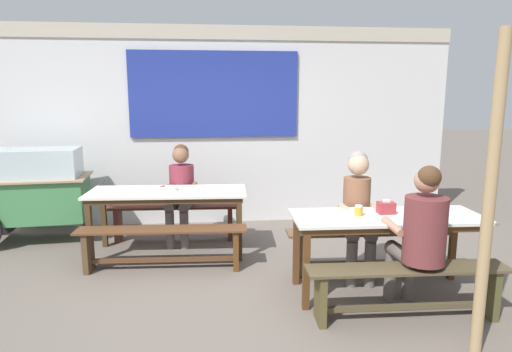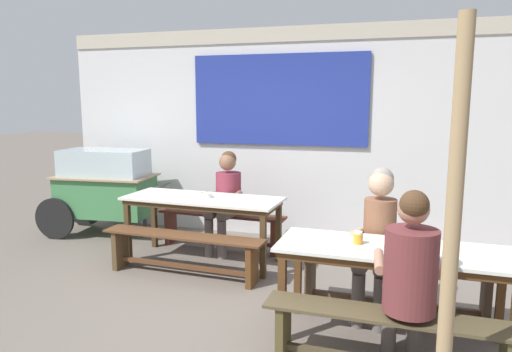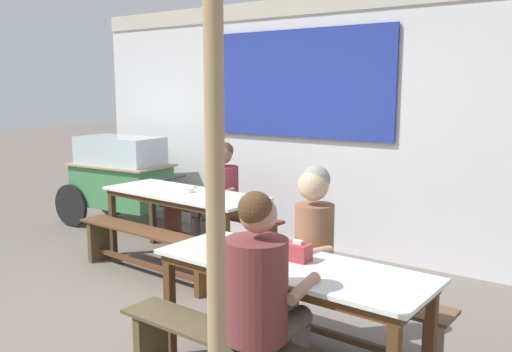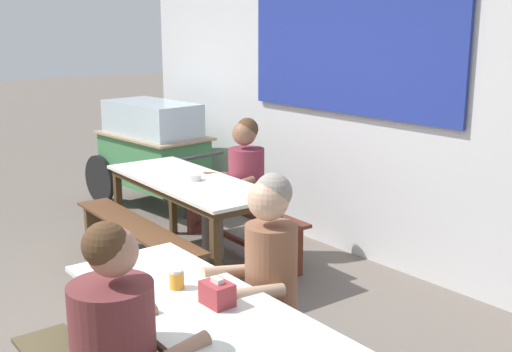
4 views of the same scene
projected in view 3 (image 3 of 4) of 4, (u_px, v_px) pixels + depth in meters
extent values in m
plane|color=#675D54|center=(161.00, 314.00, 4.51)|extent=(40.00, 40.00, 0.00)
cube|color=silver|center=(312.00, 134.00, 6.27)|extent=(6.66, 0.12, 2.66)
cube|color=navy|center=(296.00, 84.00, 6.21)|extent=(2.40, 0.03, 1.22)
cube|color=#BAB19D|center=(315.00, 6.00, 6.06)|extent=(6.66, 0.20, 0.20)
cube|color=silver|center=(184.00, 193.00, 5.71)|extent=(1.88, 0.78, 0.03)
cube|color=#44311B|center=(184.00, 197.00, 5.72)|extent=(1.79, 0.72, 0.06)
cube|color=#44311B|center=(264.00, 239.00, 5.48)|extent=(0.06, 0.06, 0.69)
cube|color=#44311B|center=(226.00, 253.00, 5.04)|extent=(0.06, 0.06, 0.69)
cube|color=#44311B|center=(153.00, 215.00, 6.52)|extent=(0.06, 0.06, 0.69)
cube|color=#44311B|center=(113.00, 225.00, 6.07)|extent=(0.06, 0.06, 0.69)
cube|color=silver|center=(290.00, 265.00, 3.40)|extent=(1.80, 0.71, 0.03)
cube|color=#523319|center=(290.00, 272.00, 3.41)|extent=(1.72, 0.65, 0.06)
cube|color=#523319|center=(430.00, 348.00, 3.20)|extent=(0.06, 0.06, 0.69)
cube|color=#523319|center=(221.00, 287.00, 4.17)|extent=(0.06, 0.06, 0.69)
cube|color=#523319|center=(170.00, 310.00, 3.75)|extent=(0.06, 0.06, 0.69)
cube|color=#57291D|center=(217.00, 213.00, 6.16)|extent=(1.71, 0.35, 0.03)
cube|color=#5E281A|center=(268.00, 244.00, 5.75)|extent=(0.07, 0.23, 0.44)
cube|color=brown|center=(173.00, 223.00, 6.64)|extent=(0.07, 0.23, 0.44)
cube|color=#57291D|center=(217.00, 242.00, 6.21)|extent=(1.42, 0.11, 0.04)
cube|color=#56341E|center=(147.00, 231.00, 5.36)|extent=(1.85, 0.37, 0.02)
cube|color=#573518|center=(206.00, 271.00, 4.91)|extent=(0.07, 0.25, 0.45)
cube|color=#503C25|center=(99.00, 240.00, 5.89)|extent=(0.07, 0.25, 0.45)
cube|color=#56341E|center=(148.00, 265.00, 5.42)|extent=(1.56, 0.12, 0.04)
cube|color=brown|center=(330.00, 288.00, 3.86)|extent=(1.75, 0.34, 0.02)
cube|color=brown|center=(433.00, 349.00, 3.45)|extent=(0.07, 0.25, 0.44)
cube|color=brown|center=(248.00, 295.00, 4.34)|extent=(0.07, 0.25, 0.44)
cube|color=brown|center=(329.00, 333.00, 3.91)|extent=(1.46, 0.09, 0.04)
cube|color=brown|center=(239.00, 341.00, 3.05)|extent=(1.72, 0.34, 0.02)
cube|color=brown|center=(151.00, 343.00, 3.53)|extent=(0.07, 0.25, 0.44)
cube|color=#41844D|center=(121.00, 186.00, 7.28)|extent=(1.32, 0.77, 0.54)
cube|color=silver|center=(120.00, 151.00, 7.21)|extent=(1.19, 0.69, 0.39)
cube|color=tan|center=(121.00, 165.00, 7.24)|extent=(1.41, 0.85, 0.02)
cylinder|color=black|center=(111.00, 196.00, 7.93)|extent=(0.58, 0.10, 0.57)
cylinder|color=black|center=(71.00, 206.00, 7.31)|extent=(0.58, 0.10, 0.57)
cylinder|color=#333333|center=(155.00, 221.00, 7.06)|extent=(0.05, 0.05, 0.29)
cylinder|color=#3F3F3F|center=(168.00, 179.00, 6.84)|extent=(0.09, 0.67, 0.04)
cylinder|color=#655D5A|center=(271.00, 324.00, 3.79)|extent=(0.11, 0.11, 0.47)
cylinder|color=#655D5A|center=(291.00, 332.00, 3.66)|extent=(0.11, 0.11, 0.47)
cylinder|color=#655D5A|center=(288.00, 279.00, 3.87)|extent=(0.19, 0.41, 0.13)
cylinder|color=#655D5A|center=(308.00, 285.00, 3.74)|extent=(0.19, 0.41, 0.13)
cylinder|color=brown|center=(314.00, 241.00, 3.89)|extent=(0.28, 0.28, 0.54)
sphere|color=tan|center=(313.00, 185.00, 3.81)|extent=(0.22, 0.22, 0.22)
sphere|color=gray|center=(316.00, 179.00, 3.82)|extent=(0.20, 0.20, 0.20)
cylinder|color=tan|center=(281.00, 243.00, 3.87)|extent=(0.11, 0.31, 0.11)
cylinder|color=tan|center=(316.00, 253.00, 3.65)|extent=(0.11, 0.31, 0.10)
cylinder|color=#655954|center=(287.00, 328.00, 3.07)|extent=(0.16, 0.42, 0.13)
cylinder|color=#655954|center=(260.00, 321.00, 3.17)|extent=(0.16, 0.42, 0.13)
cylinder|color=brown|center=(256.00, 290.00, 2.92)|extent=(0.35, 0.35, 0.56)
sphere|color=tan|center=(258.00, 214.00, 2.87)|extent=(0.20, 0.20, 0.20)
sphere|color=#4C331E|center=(255.00, 209.00, 2.84)|extent=(0.19, 0.19, 0.19)
cylinder|color=tan|center=(303.00, 288.00, 2.98)|extent=(0.09, 0.31, 0.10)
cylinder|color=tan|center=(244.00, 276.00, 3.18)|extent=(0.09, 0.31, 0.10)
cylinder|color=#6C605E|center=(196.00, 238.00, 5.94)|extent=(0.11, 0.11, 0.47)
cylinder|color=#6C605E|center=(207.00, 241.00, 5.82)|extent=(0.11, 0.11, 0.47)
cylinder|color=#6C605E|center=(208.00, 210.00, 6.02)|extent=(0.19, 0.40, 0.13)
cylinder|color=#6C605E|center=(218.00, 213.00, 5.89)|extent=(0.19, 0.40, 0.13)
cylinder|color=maroon|center=(224.00, 188.00, 6.04)|extent=(0.32, 0.32, 0.49)
sphere|color=brown|center=(223.00, 154.00, 5.96)|extent=(0.21, 0.21, 0.21)
sphere|color=#4C331E|center=(225.00, 151.00, 5.98)|extent=(0.20, 0.20, 0.20)
cylinder|color=brown|center=(201.00, 190.00, 6.04)|extent=(0.12, 0.31, 0.11)
cylinder|color=brown|center=(223.00, 194.00, 5.79)|extent=(0.12, 0.31, 0.11)
cube|color=#9C3137|center=(298.00, 252.00, 3.44)|extent=(0.16, 0.11, 0.11)
cube|color=white|center=(298.00, 242.00, 3.43)|extent=(0.06, 0.03, 0.02)
cylinder|color=orange|center=(257.00, 248.00, 3.57)|extent=(0.08, 0.08, 0.08)
cylinder|color=white|center=(257.00, 241.00, 3.56)|extent=(0.07, 0.07, 0.02)
cylinder|color=silver|center=(188.00, 190.00, 5.68)|extent=(0.13, 0.13, 0.05)
cylinder|color=tan|center=(216.00, 252.00, 2.33)|extent=(0.08, 0.08, 2.32)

